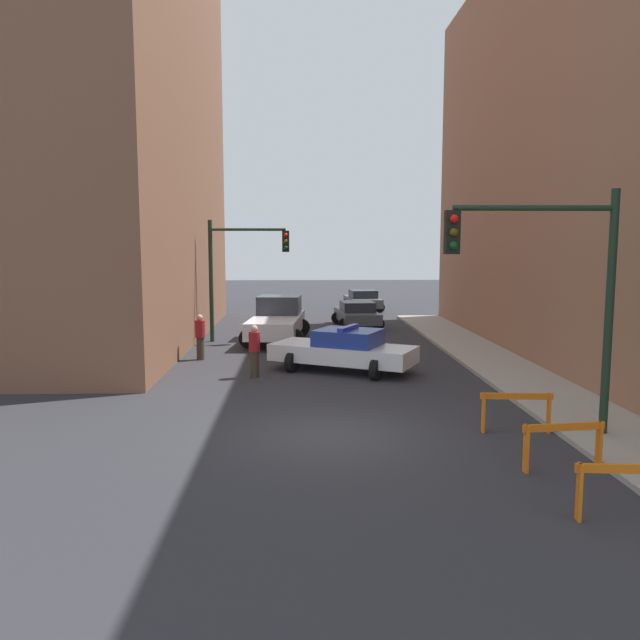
{
  "coord_description": "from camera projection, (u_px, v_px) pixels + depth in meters",
  "views": [
    {
      "loc": [
        -0.7,
        -13.36,
        4.17
      ],
      "look_at": [
        0.02,
        6.49,
        1.76
      ],
      "focal_mm": 35.0,
      "sensor_mm": 36.0,
      "label": 1
    }
  ],
  "objects": [
    {
      "name": "barrier_back",
      "position": [
        516.0,
        406.0,
        13.83
      ],
      "size": [
        1.6,
        0.26,
        0.9
      ],
      "rotation": [
        0.0,
        0.0,
        -0.07
      ],
      "color": "orange",
      "rests_on": "ground_plane"
    },
    {
      "name": "traffic_light_far",
      "position": [
        237.0,
        263.0,
        26.56
      ],
      "size": [
        3.44,
        0.35,
        5.2
      ],
      "color": "black",
      "rests_on": "ground_plane"
    },
    {
      "name": "traffic_light_near",
      "position": [
        557.0,
        275.0,
        13.05
      ],
      "size": [
        3.64,
        0.35,
        5.2
      ],
      "color": "black",
      "rests_on": "sidewalk_right"
    },
    {
      "name": "barrier_mid",
      "position": [
        563.0,
        438.0,
        11.49
      ],
      "size": [
        1.6,
        0.32,
        0.9
      ],
      "rotation": [
        0.0,
        0.0,
        0.1
      ],
      "color": "orange",
      "rests_on": "ground_plane"
    },
    {
      "name": "white_truck",
      "position": [
        277.0,
        320.0,
        27.01
      ],
      "size": [
        2.96,
        5.56,
        1.9
      ],
      "rotation": [
        0.0,
        0.0,
        -0.09
      ],
      "color": "silver",
      "rests_on": "ground_plane"
    },
    {
      "name": "police_car",
      "position": [
        344.0,
        350.0,
        20.52
      ],
      "size": [
        5.03,
        3.78,
        1.52
      ],
      "rotation": [
        0.0,
        0.0,
        1.1
      ],
      "color": "white",
      "rests_on": "ground_plane"
    },
    {
      "name": "parked_car_mid",
      "position": [
        363.0,
        300.0,
        39.53
      ],
      "size": [
        2.5,
        4.43,
        1.31
      ],
      "rotation": [
        0.0,
        0.0,
        0.08
      ],
      "color": "#474C51",
      "rests_on": "ground_plane"
    },
    {
      "name": "building_corner_left",
      "position": [
        25.0,
        79.0,
        25.91
      ],
      "size": [
        14.0,
        20.0,
        22.06
      ],
      "color": "brown",
      "rests_on": "ground_plane"
    },
    {
      "name": "ground_plane",
      "position": [
        330.0,
        434.0,
        13.78
      ],
      "size": [
        120.0,
        120.0,
        0.0
      ],
      "primitive_type": "plane",
      "color": "#2D2D33"
    },
    {
      "name": "pedestrian_crossing",
      "position": [
        255.0,
        350.0,
        19.62
      ],
      "size": [
        0.39,
        0.39,
        1.66
      ],
      "rotation": [
        0.0,
        0.0,
        6.19
      ],
      "color": "#382D23",
      "rests_on": "ground_plane"
    },
    {
      "name": "parked_car_near",
      "position": [
        357.0,
        314.0,
        31.6
      ],
      "size": [
        2.48,
        4.42,
        1.31
      ],
      "rotation": [
        0.0,
        0.0,
        0.07
      ],
      "color": "#474C51",
      "rests_on": "ground_plane"
    },
    {
      "name": "sidewalk_right",
      "position": [
        605.0,
        429.0,
        14.0
      ],
      "size": [
        2.4,
        44.0,
        0.12
      ],
      "color": "#9E998E",
      "rests_on": "ground_plane"
    },
    {
      "name": "barrier_front",
      "position": [
        629.0,
        483.0,
        9.36
      ],
      "size": [
        1.6,
        0.28,
        0.9
      ],
      "rotation": [
        0.0,
        0.0,
        -0.08
      ],
      "color": "orange",
      "rests_on": "ground_plane"
    },
    {
      "name": "pedestrian_corner",
      "position": [
        200.0,
        336.0,
        22.58
      ],
      "size": [
        0.4,
        0.4,
        1.66
      ],
      "rotation": [
        0.0,
        0.0,
        6.16
      ],
      "color": "#382D23",
      "rests_on": "ground_plane"
    }
  ]
}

